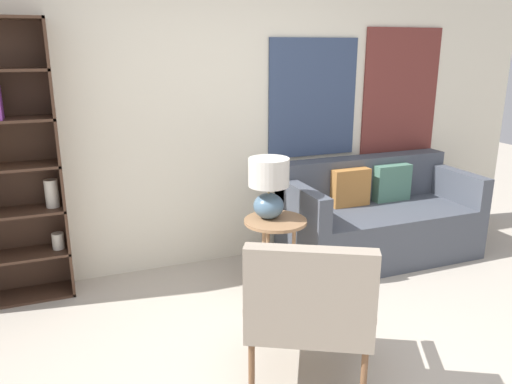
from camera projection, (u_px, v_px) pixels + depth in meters
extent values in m
cube|color=silver|center=(217.00, 109.00, 4.20)|extent=(6.40, 0.06, 2.70)
cube|color=#334260|center=(313.00, 98.00, 4.46)|extent=(0.86, 0.02, 1.04)
cube|color=brown|center=(401.00, 92.00, 4.79)|extent=(0.83, 0.02, 1.19)
cube|color=#422B1E|center=(60.00, 163.00, 3.68)|extent=(0.02, 0.30, 2.05)
cube|color=#422B1E|center=(9.00, 298.00, 3.80)|extent=(0.95, 0.30, 0.02)
cube|color=#422B1E|center=(3.00, 257.00, 3.71)|extent=(0.95, 0.30, 0.02)
cylinder|color=beige|center=(58.00, 241.00, 3.83)|extent=(0.09, 0.09, 0.13)
cylinder|color=beige|center=(52.00, 193.00, 3.72)|extent=(0.10, 0.10, 0.21)
cylinder|color=brown|center=(357.00, 329.00, 3.11)|extent=(0.04, 0.04, 0.33)
cylinder|color=brown|center=(261.00, 323.00, 3.18)|extent=(0.04, 0.04, 0.33)
cylinder|color=brown|center=(364.00, 377.00, 2.66)|extent=(0.04, 0.04, 0.33)
cylinder|color=brown|center=(252.00, 368.00, 2.73)|extent=(0.04, 0.04, 0.33)
cube|color=gray|center=(309.00, 316.00, 2.86)|extent=(0.86, 0.81, 0.08)
cube|color=gray|center=(310.00, 291.00, 2.57)|extent=(0.65, 0.41, 0.47)
cube|color=brown|center=(368.00, 298.00, 2.78)|extent=(0.28, 0.46, 0.04)
cube|color=brown|center=(253.00, 291.00, 2.86)|extent=(0.28, 0.46, 0.04)
cube|color=#474C56|center=(379.00, 232.00, 4.55)|extent=(1.72, 0.84, 0.46)
cube|color=#474C56|center=(362.00, 178.00, 4.71)|extent=(1.72, 0.20, 0.41)
cube|color=#474C56|center=(301.00, 203.00, 4.16)|extent=(0.12, 0.84, 0.28)
cube|color=#474C56|center=(453.00, 184.00, 4.73)|extent=(0.12, 0.84, 0.28)
cube|color=#B27538|center=(350.00, 187.00, 4.51)|extent=(0.36, 0.12, 0.34)
cube|color=#4C7A66|center=(392.00, 183.00, 4.67)|extent=(0.36, 0.12, 0.34)
cylinder|color=#99704C|center=(275.00, 221.00, 3.83)|extent=(0.49, 0.49, 0.02)
cylinder|color=#99704C|center=(268.00, 249.00, 4.04)|extent=(0.03, 0.03, 0.55)
cylinder|color=#99704C|center=(264.00, 262.00, 3.80)|extent=(0.03, 0.03, 0.55)
cylinder|color=#99704C|center=(294.00, 257.00, 3.89)|extent=(0.03, 0.03, 0.55)
ellipsoid|color=slate|center=(269.00, 206.00, 3.84)|extent=(0.24, 0.24, 0.20)
cylinder|color=tan|center=(269.00, 190.00, 3.80)|extent=(0.02, 0.02, 0.06)
cylinder|color=beige|center=(269.00, 172.00, 3.76)|extent=(0.31, 0.31, 0.22)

